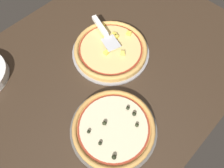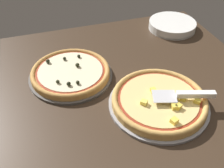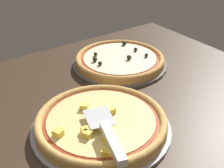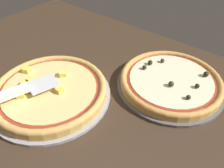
{
  "view_description": "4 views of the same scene",
  "coord_description": "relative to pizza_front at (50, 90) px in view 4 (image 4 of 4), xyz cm",
  "views": [
    {
      "loc": [
        44.03,
        41.91,
        84.81
      ],
      "look_at": [
        11.64,
        10.44,
        3.0
      ],
      "focal_mm": 35.0,
      "sensor_mm": 36.0,
      "label": 1
    },
    {
      "loc": [
        -61.72,
        34.04,
        68.42
      ],
      "look_at": [
        11.64,
        10.44,
        3.0
      ],
      "focal_mm": 42.0,
      "sensor_mm": 36.0,
      "label": 2
    },
    {
      "loc": [
        -36.96,
        -58.01,
        52.24
      ],
      "look_at": [
        11.64,
        10.44,
        3.0
      ],
      "focal_mm": 50.0,
      "sensor_mm": 36.0,
      "label": 3
    },
    {
      "loc": [
        43.77,
        -29.55,
        47.73
      ],
      "look_at": [
        11.64,
        10.44,
        3.0
      ],
      "focal_mm": 35.0,
      "sensor_mm": 36.0,
      "label": 4
    }
  ],
  "objects": [
    {
      "name": "pizza_front",
      "position": [
        0.0,
        0.0,
        0.0
      ],
      "size": [
        34.62,
        34.62,
        4.07
      ],
      "color": "tan",
      "rests_on": "pizza_pan_front"
    },
    {
      "name": "pizza_back",
      "position": [
        26.5,
        27.49,
        -0.22
      ],
      "size": [
        32.45,
        32.45,
        3.97
      ],
      "color": "#C68E47",
      "rests_on": "pizza_pan_back"
    },
    {
      "name": "ground_plane",
      "position": [
        1.63,
        3.31,
        -4.47
      ],
      "size": [
        132.39,
        105.22,
        3.6
      ],
      "primitive_type": "cube",
      "color": "#38281C"
    },
    {
      "name": "pizza_pan_back",
      "position": [
        26.5,
        27.48,
        -2.17
      ],
      "size": [
        34.52,
        34.52,
        1.0
      ],
      "primitive_type": "cylinder",
      "color": "#565451",
      "rests_on": "ground_plane"
    },
    {
      "name": "serving_spatula",
      "position": [
        -3.94,
        -9.68,
        3.24
      ],
      "size": [
        10.84,
        22.4,
        2.0
      ],
      "color": "silver",
      "rests_on": "pizza_front"
    },
    {
      "name": "pizza_pan_front",
      "position": [
        0.04,
        0.02,
        -2.17
      ],
      "size": [
        36.83,
        36.83,
        1.0
      ],
      "primitive_type": "cylinder",
      "color": "#939399",
      "rests_on": "ground_plane"
    }
  ]
}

